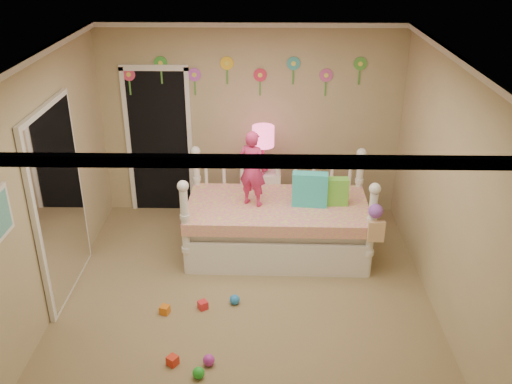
{
  "coord_description": "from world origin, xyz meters",
  "views": [
    {
      "loc": [
        0.2,
        -4.93,
        3.68
      ],
      "look_at": [
        0.1,
        0.6,
        1.05
      ],
      "focal_mm": 39.39,
      "sensor_mm": 36.0,
      "label": 1
    }
  ],
  "objects_px": {
    "daybed": "(278,208)",
    "nightstand": "(263,198)",
    "table_lamp": "(263,142)",
    "child": "(252,169)"
  },
  "relations": [
    {
      "from": "child",
      "to": "nightstand",
      "type": "xyz_separation_m",
      "value": [
        0.12,
        0.75,
        -0.74
      ]
    },
    {
      "from": "daybed",
      "to": "nightstand",
      "type": "xyz_separation_m",
      "value": [
        -0.18,
        0.72,
        -0.21
      ]
    },
    {
      "from": "daybed",
      "to": "child",
      "type": "distance_m",
      "value": 0.61
    },
    {
      "from": "child",
      "to": "nightstand",
      "type": "relative_size",
      "value": 1.2
    },
    {
      "from": "daybed",
      "to": "child",
      "type": "xyz_separation_m",
      "value": [
        -0.3,
        -0.03,
        0.53
      ]
    },
    {
      "from": "table_lamp",
      "to": "nightstand",
      "type": "bearing_deg",
      "value": 0.0
    },
    {
      "from": "nightstand",
      "to": "daybed",
      "type": "bearing_deg",
      "value": -75.12
    },
    {
      "from": "child",
      "to": "table_lamp",
      "type": "distance_m",
      "value": 0.76
    },
    {
      "from": "daybed",
      "to": "nightstand",
      "type": "bearing_deg",
      "value": 104.98
    },
    {
      "from": "daybed",
      "to": "nightstand",
      "type": "distance_m",
      "value": 0.77
    }
  ]
}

